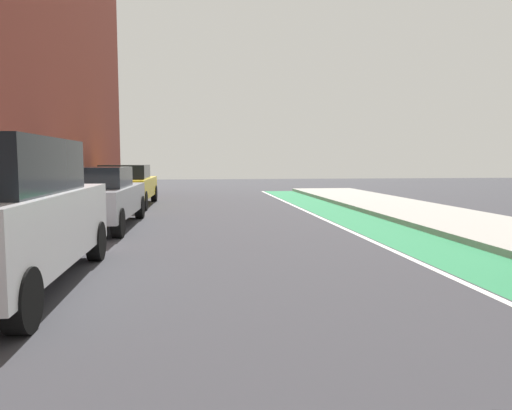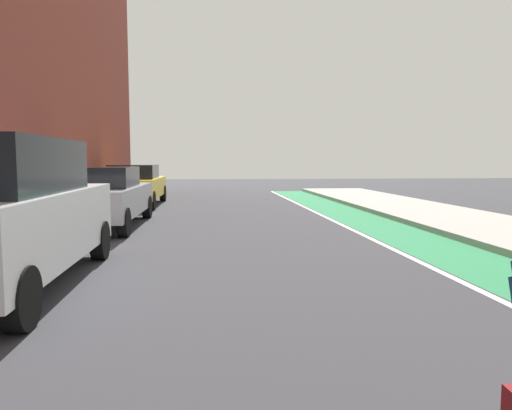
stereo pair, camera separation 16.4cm
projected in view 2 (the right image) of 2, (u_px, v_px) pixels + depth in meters
ground_plane at (252, 259)px, 8.28m from camera, size 70.52×70.52×0.00m
bike_lane_paint at (408, 237)px, 10.64m from camera, size 1.60×32.06×0.00m
lane_divider_stripe at (369, 238)px, 10.55m from camera, size 0.12×32.06×0.00m
parked_suv_white at (2, 212)px, 6.27m from camera, size 1.90×4.61×1.98m
parked_sedan_silver at (101, 196)px, 12.19m from camera, size 2.06×4.72×1.53m
parked_sedan_yellow_cab at (135, 185)px, 17.97m from camera, size 1.92×4.81×1.53m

